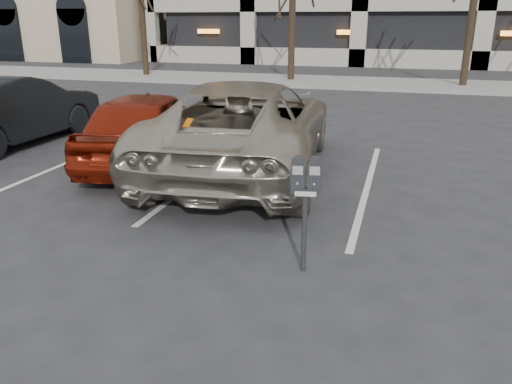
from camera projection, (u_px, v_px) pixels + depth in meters
The scene contains 7 objects.
ground at pixel (243, 231), 6.45m from camera, with size 140.00×140.00×0.00m, color #28282B.
sidewalk at pixel (360, 83), 20.92m from camera, with size 80.00×4.00×0.12m, color gray.
stall_lines at pixel (208, 172), 8.91m from camera, with size 16.90×5.20×0.00m.
parking_meter at pixel (306, 187), 5.12m from camera, with size 0.34×0.18×1.25m.
suv_silver at pixel (245, 126), 8.78m from camera, with size 3.28×6.05×1.61m.
car_red at pixel (147, 127), 9.28m from camera, with size 1.65×4.10×1.40m, color maroon.
car_dark at pixel (11, 110), 10.76m from camera, with size 1.56×4.47×1.47m, color black.
Camera 1 is at (1.86, -5.63, 2.59)m, focal length 35.00 mm.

